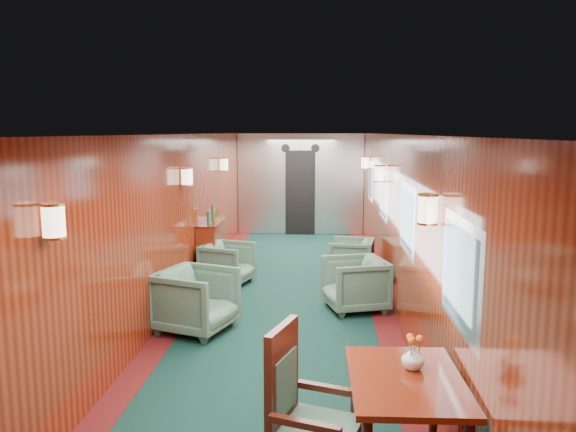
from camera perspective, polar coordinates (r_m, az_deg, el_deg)
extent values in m
plane|color=black|center=(7.77, -0.53, -9.69)|extent=(12.00, 12.00, 0.00)
cube|color=white|center=(7.38, -0.56, 7.91)|extent=(3.00, 12.00, 0.10)
cube|color=white|center=(7.38, -0.56, 7.99)|extent=(1.20, 12.00, 0.06)
cube|color=maroon|center=(13.43, 1.28, 3.30)|extent=(3.00, 0.10, 2.40)
cube|color=maroon|center=(7.73, -11.70, -0.80)|extent=(0.10, 12.00, 2.40)
cube|color=maroon|center=(7.53, 10.93, -1.03)|extent=(0.10, 12.00, 2.40)
cube|color=#440D0E|center=(7.98, -10.38, -9.33)|extent=(0.30, 12.00, 0.01)
cube|color=#440D0E|center=(7.80, 9.56, -9.73)|extent=(0.30, 12.00, 0.01)
cube|color=silver|center=(13.35, 1.27, 3.26)|extent=(2.98, 0.12, 2.38)
cube|color=black|center=(13.29, 1.25, 2.37)|extent=(0.70, 0.06, 2.00)
cylinder|color=black|center=(13.25, -0.26, 6.91)|extent=(0.20, 0.04, 0.20)
cylinder|color=black|center=(13.22, 2.79, 6.90)|extent=(0.20, 0.04, 0.20)
cube|color=silver|center=(4.10, 17.11, -5.73)|extent=(0.02, 1.10, 0.80)
cube|color=#3E595E|center=(4.10, 17.00, -5.73)|extent=(0.01, 0.96, 0.66)
cube|color=silver|center=(6.51, 12.01, -0.32)|extent=(0.02, 1.10, 0.80)
cube|color=#3E595E|center=(6.51, 11.94, -0.32)|extent=(0.01, 0.96, 0.66)
cube|color=silver|center=(8.97, 9.69, 2.14)|extent=(0.02, 1.10, 0.80)
cube|color=#3E595E|center=(8.97, 9.64, 2.14)|extent=(0.01, 0.96, 0.66)
cube|color=silver|center=(11.44, 8.37, 3.55)|extent=(0.02, 1.10, 0.80)
cube|color=#3E595E|center=(11.44, 8.33, 3.55)|extent=(0.01, 0.96, 0.66)
cylinder|color=#FFEEC6|center=(4.36, -22.72, -0.48)|extent=(0.16, 0.16, 0.24)
cylinder|color=gold|center=(4.38, -22.63, -2.03)|extent=(0.17, 0.17, 0.02)
cylinder|color=#FFEEC6|center=(4.78, 14.03, 0.68)|extent=(0.16, 0.16, 0.24)
cylinder|color=gold|center=(4.80, 13.98, -0.74)|extent=(0.17, 0.17, 0.02)
cylinder|color=#FFEEC6|center=(8.12, -10.22, 3.95)|extent=(0.16, 0.16, 0.24)
cylinder|color=gold|center=(8.13, -10.20, 3.11)|extent=(0.17, 0.17, 0.02)
cylinder|color=#FFEEC6|center=(8.73, 9.30, 4.29)|extent=(0.16, 0.16, 0.24)
cylinder|color=gold|center=(8.74, 9.28, 3.50)|extent=(0.17, 0.17, 0.02)
cylinder|color=#FFEEC6|center=(11.05, -6.53, 5.22)|extent=(0.16, 0.16, 0.24)
cylinder|color=gold|center=(11.06, -6.52, 4.60)|extent=(0.17, 0.17, 0.02)
cylinder|color=#FFEEC6|center=(11.71, 7.85, 5.39)|extent=(0.16, 0.16, 0.24)
cylinder|color=gold|center=(11.72, 7.84, 4.80)|extent=(0.17, 0.17, 0.02)
cube|color=maroon|center=(4.00, 11.88, -16.00)|extent=(0.77, 1.09, 0.04)
cylinder|color=#3F170E|center=(4.55, 6.79, -18.31)|extent=(0.06, 0.06, 0.76)
cylinder|color=#3F170E|center=(4.64, 14.61, -18.02)|extent=(0.06, 0.06, 0.76)
cube|color=#1A3E30|center=(3.92, 3.05, -20.95)|extent=(0.64, 0.64, 0.07)
cube|color=#3F170E|center=(3.84, -0.63, -15.71)|extent=(0.20, 0.46, 0.66)
cube|color=#1A3E30|center=(3.85, -0.23, -16.66)|extent=(0.13, 0.34, 0.40)
cube|color=#3F170E|center=(3.62, 1.70, -20.38)|extent=(0.46, 0.20, 0.04)
cube|color=#3F170E|center=(4.05, 4.28, -17.11)|extent=(0.46, 0.20, 0.04)
cube|color=maroon|center=(9.60, -7.76, -3.36)|extent=(0.31, 1.03, 0.93)
cube|color=#3F170E|center=(9.51, -7.76, -0.62)|extent=(0.33, 1.05, 0.02)
cylinder|color=#285134|center=(9.24, -8.03, -0.14)|extent=(0.07, 0.07, 0.22)
cylinder|color=#285134|center=(9.59, -7.60, 0.36)|extent=(0.06, 0.06, 0.28)
cylinder|color=gold|center=(9.79, -7.36, 0.24)|extent=(0.08, 0.08, 0.18)
imported|color=beige|center=(4.09, 12.58, -13.86)|extent=(0.18, 0.18, 0.17)
imported|color=#1A3E30|center=(7.04, -9.32, -8.45)|extent=(1.09, 1.07, 0.78)
imported|color=#1A3E30|center=(9.11, -6.16, -4.81)|extent=(0.92, 0.90, 0.67)
imported|color=#1A3E30|center=(7.81, 6.83, -6.88)|extent=(0.98, 0.96, 0.73)
imported|color=#1A3E30|center=(9.55, 6.44, -4.24)|extent=(0.82, 0.81, 0.65)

